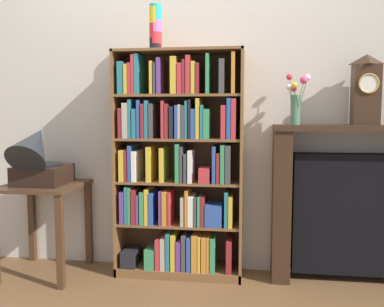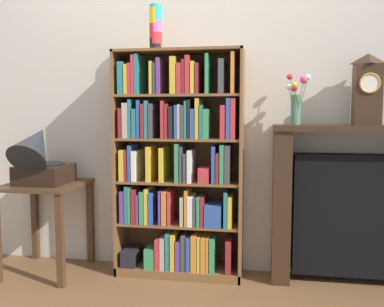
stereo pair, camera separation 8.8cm
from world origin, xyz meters
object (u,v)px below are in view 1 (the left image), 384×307
bookshelf (178,171)px  fireplace_mantel (356,206)px  gramophone (37,157)px  flower_vase (296,100)px  side_table_left (44,205)px  mantel_clock (366,90)px  cup_stack (156,27)px

bookshelf → fireplace_mantel: bookshelf is taller
gramophone → flower_vase: size_ratio=1.43×
fireplace_mantel → gramophone: bearing=-173.9°
fireplace_mantel → flower_vase: bearing=-175.8°
side_table_left → mantel_clock: mantel_clock is taller
side_table_left → cup_stack: bearing=6.3°
bookshelf → gramophone: (-0.94, -0.19, 0.10)m
flower_vase → fireplace_mantel: bearing=4.2°
gramophone → fireplace_mantel: gramophone is taller
fireplace_mantel → mantel_clock: bearing=-43.7°
gramophone → bookshelf: bearing=11.3°
cup_stack → flower_vase: (0.94, 0.04, -0.49)m
cup_stack → side_table_left: (-0.80, -0.09, -1.22)m
flower_vase → cup_stack: bearing=-177.3°
gramophone → mantel_clock: (2.17, 0.20, 0.45)m
side_table_left → fireplace_mantel: size_ratio=0.58×
mantel_clock → flower_vase: mantel_clock is taller
side_table_left → fireplace_mantel: bearing=4.3°
side_table_left → gramophone: bearing=-90.0°
side_table_left → flower_vase: 1.89m
cup_stack → bookshelf: bearing=13.4°
bookshelf → cup_stack: 0.99m
bookshelf → mantel_clock: size_ratio=3.45×
bookshelf → gramophone: bookshelf is taller
side_table_left → bookshelf: bearing=7.4°
flower_vase → mantel_clock: bearing=0.8°
cup_stack → gramophone: size_ratio=0.61×
bookshelf → side_table_left: 0.98m
bookshelf → flower_vase: size_ratio=4.62×
bookshelf → gramophone: bearing=-168.7°
cup_stack → fireplace_mantel: cup_stack is taller
bookshelf → flower_vase: 0.93m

